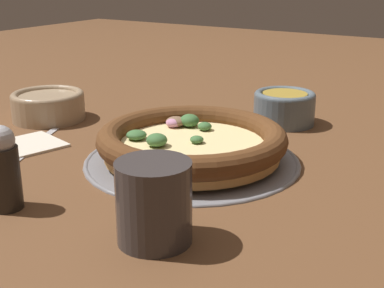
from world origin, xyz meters
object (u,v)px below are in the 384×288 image
pizza_tray (192,159)px  pizza (192,142)px  bowl_far (48,105)px  bowl_near (284,106)px  drinking_cup (154,202)px  pepper_shaker (3,168)px  fork (33,145)px  napkin (16,146)px

pizza_tray → pizza: pizza is taller
pizza_tray → bowl_far: (0.05, 0.34, 0.02)m
pizza_tray → pizza: (0.00, 0.00, 0.03)m
bowl_near → drinking_cup: (-0.46, -0.05, 0.01)m
drinking_cup → pepper_shaker: bearing=98.6°
bowl_far → fork: bearing=-143.4°
pizza_tray → pepper_shaker: 0.27m
bowl_far → pepper_shaker: (-0.29, -0.24, 0.02)m
fork → pepper_shaker: 0.23m
bowl_far → fork: size_ratio=0.83×
fork → drinking_cup: bearing=43.9°
bowl_far → pepper_shaker: size_ratio=1.29×
pizza_tray → drinking_cup: drinking_cup is taller
pizza_tray → fork: size_ratio=1.97×
pizza → drinking_cup: drinking_cup is taller
pepper_shaker → pizza: bearing=-22.3°
bowl_near → napkin: bearing=139.6°
pizza → bowl_far: same height
bowl_near → fork: bearing=139.1°
bowl_far → pizza: bearing=-97.9°
pizza → drinking_cup: (-0.22, -0.09, 0.01)m
pizza → drinking_cup: bearing=-157.2°
drinking_cup → napkin: size_ratio=0.55×
napkin → pizza_tray: bearing=-69.5°
bowl_near → drinking_cup: size_ratio=1.25×
drinking_cup → napkin: (0.12, 0.35, -0.04)m
bowl_far → drinking_cup: (-0.26, -0.43, 0.02)m
pizza → pepper_shaker: 0.26m
bowl_near → bowl_far: size_ratio=0.82×
bowl_near → napkin: (-0.35, 0.29, -0.03)m
napkin → bowl_far: bearing=28.6°
napkin → pepper_shaker: (-0.15, -0.16, 0.05)m
drinking_cup → napkin: 0.37m
pizza → napkin: 0.28m
pizza_tray → bowl_far: 0.34m
napkin → fork: 0.02m
bowl_near → drinking_cup: 0.47m
bowl_near → bowl_far: bowl_near is taller
bowl_near → pepper_shaker: bearing=164.4°
pepper_shaker → bowl_near: bearing=-15.6°
bowl_far → napkin: 0.16m
bowl_far → pepper_shaker: bearing=-141.1°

